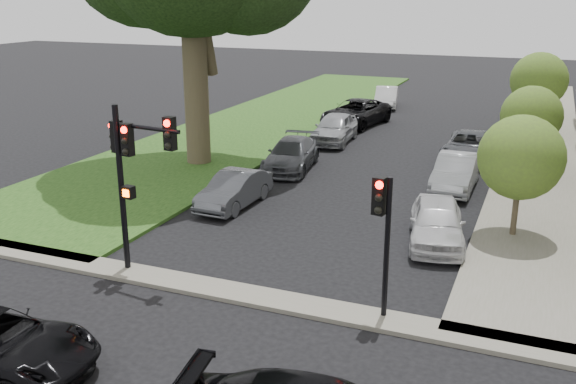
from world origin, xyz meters
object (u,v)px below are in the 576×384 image
at_px(traffic_signal_main, 131,160).
at_px(car_parked_8, 356,113).
at_px(small_tree_b, 531,116).
at_px(car_parked_5, 234,190).
at_px(car_parked_2, 470,146).
at_px(car_parked_7, 335,128).
at_px(car_parked_6, 291,154).
at_px(car_parked_0, 437,222).
at_px(small_tree_a, 521,158).
at_px(traffic_signal_secondary, 383,222).
at_px(car_parked_9, 386,97).
at_px(small_tree_c, 539,80).
at_px(car_parked_1, 456,172).

height_order(traffic_signal_main, car_parked_8, traffic_signal_main).
height_order(small_tree_b, car_parked_5, small_tree_b).
distance_m(car_parked_2, car_parked_7, 7.14).
bearing_deg(car_parked_6, car_parked_2, 24.78).
relative_size(car_parked_7, car_parked_8, 0.82).
bearing_deg(car_parked_0, small_tree_a, 21.94).
relative_size(small_tree_a, car_parked_2, 0.83).
height_order(traffic_signal_main, traffic_signal_secondary, traffic_signal_main).
xyz_separation_m(car_parked_2, car_parked_5, (-7.19, -10.20, -0.03)).
bearing_deg(car_parked_6, car_parked_7, 80.80).
xyz_separation_m(small_tree_b, traffic_signal_main, (-9.62, -14.88, 0.73)).
distance_m(small_tree_b, car_parked_9, 17.39).
distance_m(small_tree_c, car_parked_8, 10.17).
relative_size(small_tree_b, car_parked_8, 0.70).
bearing_deg(car_parked_7, car_parked_0, -62.60).
xyz_separation_m(small_tree_a, car_parked_9, (-9.70, 22.33, -1.99)).
height_order(car_parked_5, car_parked_7, car_parked_7).
height_order(car_parked_0, car_parked_5, car_parked_0).
distance_m(traffic_signal_main, car_parked_9, 29.31).
bearing_deg(small_tree_a, car_parked_2, 105.04).
bearing_deg(car_parked_0, car_parked_2, 81.01).
bearing_deg(car_parked_9, traffic_signal_secondary, -87.62).
bearing_deg(car_parked_8, car_parked_0, -55.91).
relative_size(traffic_signal_main, car_parked_7, 1.07).
relative_size(small_tree_a, small_tree_b, 1.04).
relative_size(traffic_signal_main, traffic_signal_secondary, 1.33).
distance_m(small_tree_b, car_parked_7, 10.17).
height_order(small_tree_c, car_parked_0, small_tree_c).
bearing_deg(car_parked_6, traffic_signal_secondary, -67.19).
height_order(small_tree_a, car_parked_6, small_tree_a).
xyz_separation_m(car_parked_5, car_parked_6, (0.02, 5.59, 0.03)).
xyz_separation_m(car_parked_1, car_parked_9, (-7.19, 17.67, -0.02)).
distance_m(traffic_signal_secondary, car_parked_0, 5.77).
height_order(traffic_signal_main, car_parked_7, traffic_signal_main).
bearing_deg(small_tree_b, car_parked_6, -162.84).
relative_size(car_parked_6, car_parked_7, 1.03).
bearing_deg(small_tree_c, car_parked_0, -97.04).
distance_m(car_parked_2, car_parked_6, 8.52).
bearing_deg(traffic_signal_secondary, small_tree_c, 83.52).
relative_size(small_tree_a, car_parked_0, 0.97).
xyz_separation_m(traffic_signal_main, car_parked_2, (7.04, 16.47, -2.63)).
bearing_deg(car_parked_1, traffic_signal_secondary, -90.71).
xyz_separation_m(car_parked_7, car_parked_8, (-0.22, 4.65, -0.00)).
xyz_separation_m(car_parked_6, car_parked_7, (0.13, 5.76, 0.09)).
xyz_separation_m(car_parked_1, car_parked_6, (-7.24, 0.35, -0.03)).
bearing_deg(car_parked_0, car_parked_1, 81.88).
bearing_deg(car_parked_5, car_parked_9, 91.77).
xyz_separation_m(small_tree_b, small_tree_c, (0.00, 8.55, 0.45)).
height_order(small_tree_b, car_parked_1, small_tree_b).
xyz_separation_m(traffic_signal_secondary, car_parked_1, (0.15, 11.56, -1.81)).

